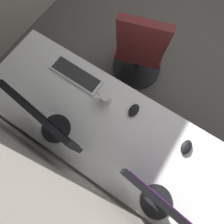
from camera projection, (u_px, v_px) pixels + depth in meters
floor_plane at (204, 28)px, 2.41m from camera, size 5.45×5.45×0.00m
desk at (108, 129)px, 1.34m from camera, size 1.95×0.69×0.73m
drawer_pedestal at (67, 112)px, 1.71m from camera, size 0.40×0.51×0.69m
monitor_primary at (44, 119)px, 1.04m from camera, size 0.52×0.20×0.43m
monitor_secondary at (167, 209)px, 0.91m from camera, size 0.57×0.20×0.41m
keyboard_main at (76, 74)px, 1.38m from camera, size 0.42×0.15×0.02m
mouse_main at (186, 147)px, 1.22m from camera, size 0.06×0.10×0.03m
mouse_spare at (134, 110)px, 1.29m from camera, size 0.06×0.10×0.03m
coffee_mug at (105, 98)px, 1.28m from camera, size 0.12×0.08×0.10m
office_chair at (140, 51)px, 1.78m from camera, size 0.56×0.60×0.97m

